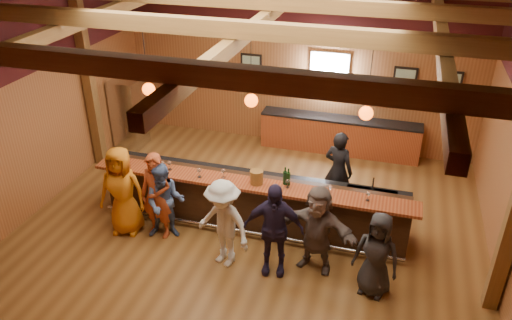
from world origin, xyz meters
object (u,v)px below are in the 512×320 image
object	(u,v)px
bar_counter	(255,200)
customer_brown	(317,229)
customer_orange	(122,191)
bartender	(338,171)
back_bar_cabinet	(339,135)
customer_denim	(165,202)
stainless_fridge	(129,113)
bottle_a	(285,178)
customer_white	(223,224)
ice_bucket	(257,177)
customer_redvest	(156,196)
customer_dark	(377,255)
customer_navy	(273,229)

from	to	relation	value
bar_counter	customer_brown	world-z (taller)	customer_brown
customer_orange	bartender	bearing A→B (deg)	19.45
back_bar_cabinet	customer_denim	xyz separation A→B (m)	(-2.68, -4.49, 0.31)
bartender	stainless_fridge	bearing A→B (deg)	6.48
bar_counter	bottle_a	size ratio (longest dim) A/B	17.58
bar_counter	customer_denim	size ratio (longest dim) A/B	4.03
customer_white	ice_bucket	distance (m)	1.17
customer_redvest	ice_bucket	size ratio (longest dim) A/B	6.54
customer_redvest	customer_dark	bearing A→B (deg)	-0.84
stainless_fridge	customer_navy	bearing A→B (deg)	-37.90
back_bar_cabinet	bartender	bearing A→B (deg)	-83.03
back_bar_cabinet	customer_orange	distance (m)	5.78
ice_bucket	back_bar_cabinet	bearing A→B (deg)	74.73
customer_white	customer_navy	world-z (taller)	customer_navy
customer_white	customer_orange	bearing A→B (deg)	-168.72
bar_counter	customer_orange	size ratio (longest dim) A/B	3.46
customer_redvest	customer_denim	size ratio (longest dim) A/B	1.12
customer_denim	customer_white	bearing A→B (deg)	-34.13
back_bar_cabinet	customer_navy	xyz separation A→B (m)	(-0.46, -4.89, 0.41)
back_bar_cabinet	ice_bucket	distance (m)	4.08
stainless_fridge	customer_denim	world-z (taller)	stainless_fridge
customer_navy	customer_denim	bearing A→B (deg)	161.23
stainless_fridge	customer_denim	size ratio (longest dim) A/B	1.15
back_bar_cabinet	customer_redvest	size ratio (longest dim) A/B	2.28
bar_counter	back_bar_cabinet	bearing A→B (deg)	71.66
stainless_fridge	customer_redvest	world-z (taller)	stainless_fridge
customer_orange	customer_navy	xyz separation A→B (m)	(3.07, -0.33, -0.02)
customer_navy	ice_bucket	distance (m)	1.23
customer_denim	bottle_a	size ratio (longest dim) A/B	4.36
bartender	ice_bucket	bearing A→B (deg)	65.12
stainless_fridge	customer_redvest	xyz separation A→B (m)	(2.45, -3.37, -0.02)
customer_dark	stainless_fridge	bearing A→B (deg)	163.18
customer_brown	customer_dark	distance (m)	1.09
bar_counter	customer_navy	bearing A→B (deg)	-61.23
stainless_fridge	customer_orange	size ratio (longest dim) A/B	0.99
customer_orange	customer_dark	bearing A→B (deg)	-12.92
back_bar_cabinet	customer_redvest	world-z (taller)	customer_redvest
customer_white	bartender	size ratio (longest dim) A/B	0.98
back_bar_cabinet	customer_orange	bearing A→B (deg)	-127.76
customer_brown	stainless_fridge	bearing A→B (deg)	159.57
stainless_fridge	customer_redvest	size ratio (longest dim) A/B	1.02
customer_orange	customer_white	distance (m)	2.22
bar_counter	bottle_a	distance (m)	0.99
stainless_fridge	bar_counter	bearing A→B (deg)	-30.76
customer_orange	bartender	xyz separation A→B (m)	(3.84, 2.03, -0.04)
stainless_fridge	customer_dark	world-z (taller)	stainless_fridge
customer_orange	customer_redvest	size ratio (longest dim) A/B	1.04
customer_redvest	bartender	size ratio (longest dim) A/B	1.01
customer_redvest	customer_dark	xyz separation A→B (m)	(4.14, -0.44, -0.11)
customer_denim	bartender	xyz separation A→B (m)	(2.99, 1.97, 0.09)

